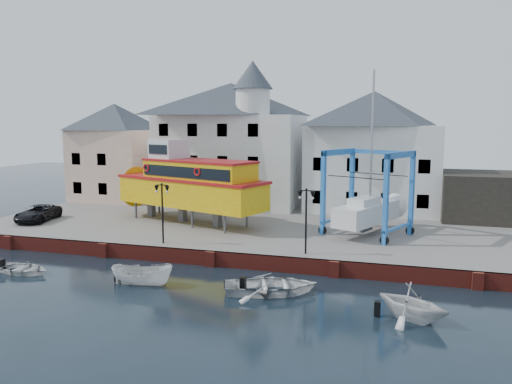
# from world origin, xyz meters

# --- Properties ---
(ground) EXTENTS (140.00, 140.00, 0.00)m
(ground) POSITION_xyz_m (0.00, 0.00, 0.00)
(ground) COLOR #16242B
(ground) RESTS_ON ground
(hardstanding) EXTENTS (44.00, 22.00, 1.00)m
(hardstanding) POSITION_xyz_m (0.00, 11.00, 0.50)
(hardstanding) COLOR #6C645D
(hardstanding) RESTS_ON ground
(quay_wall) EXTENTS (44.00, 0.47, 1.00)m
(quay_wall) POSITION_xyz_m (-0.00, 0.10, 0.50)
(quay_wall) COLOR maroon
(quay_wall) RESTS_ON ground
(building_pink) EXTENTS (8.00, 7.00, 10.30)m
(building_pink) POSITION_xyz_m (-18.00, 18.00, 6.15)
(building_pink) COLOR #DDAB9B
(building_pink) RESTS_ON hardstanding
(building_white_main) EXTENTS (14.00, 8.30, 14.00)m
(building_white_main) POSITION_xyz_m (-4.87, 18.39, 7.34)
(building_white_main) COLOR silver
(building_white_main) RESTS_ON hardstanding
(building_white_right) EXTENTS (12.00, 8.00, 11.20)m
(building_white_right) POSITION_xyz_m (9.00, 19.00, 6.60)
(building_white_right) COLOR silver
(building_white_right) RESTS_ON hardstanding
(shed_dark) EXTENTS (8.00, 7.00, 4.00)m
(shed_dark) POSITION_xyz_m (19.00, 17.00, 3.00)
(shed_dark) COLOR black
(shed_dark) RESTS_ON hardstanding
(lamp_post_left) EXTENTS (1.12, 0.32, 4.20)m
(lamp_post_left) POSITION_xyz_m (-4.00, 1.20, 4.17)
(lamp_post_left) COLOR black
(lamp_post_left) RESTS_ON hardstanding
(lamp_post_right) EXTENTS (1.12, 0.32, 4.20)m
(lamp_post_right) POSITION_xyz_m (6.00, 1.20, 4.17)
(lamp_post_right) COLOR black
(lamp_post_right) RESTS_ON hardstanding
(tour_boat) EXTENTS (16.16, 9.00, 6.89)m
(tour_boat) POSITION_xyz_m (-5.92, 8.65, 4.25)
(tour_boat) COLOR #59595E
(tour_boat) RESTS_ON hardstanding
(travel_lift) EXTENTS (6.93, 8.11, 12.07)m
(travel_lift) POSITION_xyz_m (9.60, 8.56, 3.02)
(travel_lift) COLOR #1B44A0
(travel_lift) RESTS_ON hardstanding
(van) EXTENTS (3.10, 5.18, 1.35)m
(van) POSITION_xyz_m (-17.81, 5.35, 1.67)
(van) COLOR black
(van) RESTS_ON hardstanding
(motorboat_a) EXTENTS (3.82, 1.90, 1.41)m
(motorboat_a) POSITION_xyz_m (-2.39, -4.63, 0.00)
(motorboat_a) COLOR silver
(motorboat_a) RESTS_ON ground
(motorboat_b) EXTENTS (6.06, 5.17, 1.06)m
(motorboat_b) POSITION_xyz_m (5.03, -3.82, 0.00)
(motorboat_b) COLOR silver
(motorboat_b) RESTS_ON ground
(motorboat_c) EXTENTS (4.64, 4.47, 1.88)m
(motorboat_c) POSITION_xyz_m (12.41, -5.59, 0.00)
(motorboat_c) COLOR silver
(motorboat_c) RESTS_ON ground
(motorboat_d) EXTENTS (3.80, 2.85, 0.75)m
(motorboat_d) POSITION_xyz_m (-10.72, -4.62, 0.00)
(motorboat_d) COLOR silver
(motorboat_d) RESTS_ON ground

